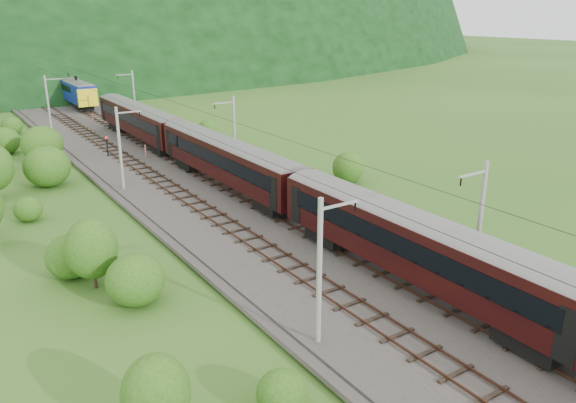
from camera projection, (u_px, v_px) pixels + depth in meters
ground at (403, 313)px, 33.01m from camera, size 600.00×600.00×0.00m
railbed at (305, 252)px, 40.85m from camera, size 14.00×220.00×0.30m
track_left at (277, 257)px, 39.52m from camera, size 2.40×220.00×0.27m
track_right at (331, 242)px, 42.03m from camera, size 2.40×220.00×0.27m
catenary_left at (121, 147)px, 53.59m from camera, size 2.54×192.28×8.00m
catenary_right at (234, 132)px, 59.98m from camera, size 2.54×192.28×8.00m
overhead_wires at (306, 160)px, 38.59m from camera, size 4.83×198.00×0.03m
train at (303, 186)px, 43.88m from camera, size 3.26×156.13×5.68m
hazard_post_near at (146, 151)px, 66.25m from camera, size 0.16×0.16×1.53m
hazard_post_far at (93, 118)px, 86.60m from camera, size 0.15×0.15×1.45m
signal at (107, 145)px, 66.56m from camera, size 0.26×0.26×2.39m
vegetation_left at (62, 221)px, 40.10m from camera, size 13.63×147.40×7.06m
vegetation_right at (467, 221)px, 43.55m from camera, size 7.11×93.24×2.93m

